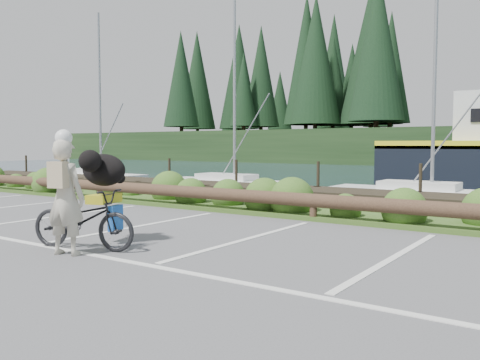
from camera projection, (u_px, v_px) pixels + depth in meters
name	position (u px, v px, depth m)	size (l,w,h in m)	color
ground	(170.00, 261.00, 7.30)	(72.00, 72.00, 0.00)	#505052
vegetation_strip	(327.00, 215.00, 11.65)	(34.00, 1.60, 0.10)	#3D5B21
log_rail	(313.00, 221.00, 11.08)	(32.00, 0.30, 0.60)	#443021
bicycle	(83.00, 219.00, 8.05)	(0.64, 1.84, 0.97)	black
cyclist	(65.00, 197.00, 7.62)	(0.64, 0.42, 1.75)	#BAB29E
dog	(104.00, 170.00, 8.56)	(0.94, 0.46, 0.54)	black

